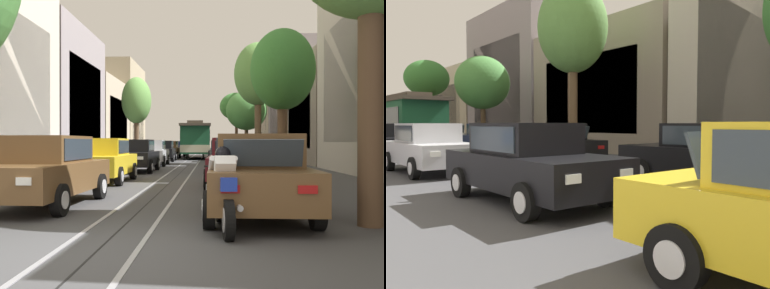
# 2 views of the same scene
# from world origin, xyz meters

# --- Properties ---
(ground_plane) EXTENTS (160.00, 160.00, 0.00)m
(ground_plane) POSITION_xyz_m (0.00, 22.22, 0.00)
(ground_plane) COLOR #424244
(trolley_track_rails) EXTENTS (1.14, 63.55, 0.01)m
(trolley_track_rails) POSITION_xyz_m (0.00, 25.78, 0.00)
(trolley_track_rails) COLOR gray
(trolley_track_rails) RESTS_ON ground
(building_facade_left) EXTENTS (5.85, 55.25, 10.98)m
(building_facade_left) POSITION_xyz_m (-10.00, 27.42, 4.74)
(building_facade_left) COLOR gray
(building_facade_left) RESTS_ON ground
(building_facade_right) EXTENTS (5.89, 55.25, 10.60)m
(building_facade_right) POSITION_xyz_m (10.16, 24.71, 4.42)
(building_facade_right) COLOR gray
(building_facade_right) RESTS_ON ground
(parked_car_brown_near_left) EXTENTS (2.11, 4.41, 1.58)m
(parked_car_brown_near_left) POSITION_xyz_m (-2.26, 4.09, 0.80)
(parked_car_brown_near_left) COLOR brown
(parked_car_brown_near_left) RESTS_ON ground
(parked_car_yellow_second_left) EXTENTS (2.02, 4.37, 1.58)m
(parked_car_yellow_second_left) POSITION_xyz_m (-2.44, 10.02, 0.80)
(parked_car_yellow_second_left) COLOR gold
(parked_car_yellow_second_left) RESTS_ON ground
(parked_car_black_mid_left) EXTENTS (2.00, 4.36, 1.58)m
(parked_car_black_mid_left) POSITION_xyz_m (-2.23, 15.77, 0.80)
(parked_car_black_mid_left) COLOR black
(parked_car_black_mid_left) RESTS_ON ground
(parked_car_silver_fourth_left) EXTENTS (2.04, 4.38, 1.58)m
(parked_car_silver_fourth_left) POSITION_xyz_m (-2.28, 21.76, 0.80)
(parked_car_silver_fourth_left) COLOR #B7B7BC
(parked_car_silver_fourth_left) RESTS_ON ground
(parked_car_black_fifth_left) EXTENTS (2.05, 4.38, 1.58)m
(parked_car_black_fifth_left) POSITION_xyz_m (-2.33, 28.04, 0.80)
(parked_car_black_fifth_left) COLOR black
(parked_car_black_fifth_left) RESTS_ON ground
(parked_car_brown_sixth_left) EXTENTS (2.09, 4.40, 1.58)m
(parked_car_brown_sixth_left) POSITION_xyz_m (-2.44, 34.01, 0.80)
(parked_car_brown_sixth_left) COLOR brown
(parked_car_brown_sixth_left) RESTS_ON ground
(parked_car_navy_far_left) EXTENTS (2.05, 4.38, 1.58)m
(parked_car_navy_far_left) POSITION_xyz_m (-2.24, 39.89, 0.80)
(parked_car_navy_far_left) COLOR #19234C
(parked_car_navy_far_left) RESTS_ON ground
(parked_car_brown_near_right) EXTENTS (2.03, 4.38, 1.58)m
(parked_car_brown_near_right) POSITION_xyz_m (2.36, 2.88, 0.80)
(parked_car_brown_near_right) COLOR brown
(parked_car_brown_near_right) RESTS_ON ground
(parked_car_maroon_second_right) EXTENTS (2.11, 4.41, 1.58)m
(parked_car_maroon_second_right) POSITION_xyz_m (2.29, 8.82, 0.80)
(parked_car_maroon_second_right) COLOR maroon
(parked_car_maroon_second_right) RESTS_ON ground
(parked_car_black_mid_right) EXTENTS (2.14, 4.42, 1.58)m
(parked_car_black_mid_right) POSITION_xyz_m (2.36, 14.69, 0.80)
(parked_car_black_mid_right) COLOR black
(parked_car_black_mid_right) RESTS_ON ground
(parked_car_black_fourth_right) EXTENTS (2.04, 4.38, 1.58)m
(parked_car_black_fourth_right) POSITION_xyz_m (2.21, 21.22, 0.80)
(parked_car_black_fourth_right) COLOR black
(parked_car_black_fourth_right) RESTS_ON ground
(parked_car_navy_fifth_right) EXTENTS (2.03, 4.37, 1.58)m
(parked_car_navy_fifth_right) POSITION_xyz_m (2.29, 27.05, 0.80)
(parked_car_navy_fifth_right) COLOR #19234C
(parked_car_navy_fifth_right) RESTS_ON ground
(parked_car_silver_sixth_right) EXTENTS (2.03, 4.37, 1.58)m
(parked_car_silver_sixth_right) POSITION_xyz_m (2.21, 32.80, 0.80)
(parked_car_silver_sixth_right) COLOR #B7B7BC
(parked_car_silver_sixth_right) RESTS_ON ground
(parked_car_orange_far_right) EXTENTS (2.01, 4.36, 1.58)m
(parked_car_orange_far_right) POSITION_xyz_m (2.36, 38.43, 0.80)
(parked_car_orange_far_right) COLOR orange
(parked_car_orange_far_right) RESTS_ON ground
(street_tree_kerb_left_second) EXTENTS (2.26, 2.26, 6.41)m
(street_tree_kerb_left_second) POSITION_xyz_m (-4.25, 27.45, 4.58)
(street_tree_kerb_left_second) COLOR brown
(street_tree_kerb_left_second) RESTS_ON ground
(street_tree_kerb_right_second) EXTENTS (2.68, 2.93, 6.16)m
(street_tree_kerb_right_second) POSITION_xyz_m (4.43, 12.77, 4.41)
(street_tree_kerb_right_second) COLOR brown
(street_tree_kerb_right_second) RESTS_ON ground
(street_tree_kerb_right_mid) EXTENTS (3.09, 3.25, 7.92)m
(street_tree_kerb_right_mid) POSITION_xyz_m (4.47, 22.92, 5.81)
(street_tree_kerb_right_mid) COLOR brown
(street_tree_kerb_right_mid) RESTS_ON ground
(street_tree_kerb_right_fourth) EXTENTS (3.51, 3.22, 5.88)m
(street_tree_kerb_right_fourth) POSITION_xyz_m (4.44, 32.27, 4.17)
(street_tree_kerb_right_fourth) COLOR brown
(street_tree_kerb_right_fourth) RESTS_ON ground
(street_tree_kerb_right_far) EXTENTS (3.66, 3.40, 6.89)m
(street_tree_kerb_right_far) POSITION_xyz_m (4.14, 42.43, 5.35)
(street_tree_kerb_right_far) COLOR #4C3826
(street_tree_kerb_right_far) RESTS_ON ground
(cable_car_trolley) EXTENTS (2.81, 9.17, 3.28)m
(cable_car_trolley) POSITION_xyz_m (-0.00, 33.47, 1.66)
(cable_car_trolley) COLOR #1E5B38
(cable_car_trolley) RESTS_ON ground
(motorcycle_with_rider) EXTENTS (0.59, 1.99, 1.37)m
(motorcycle_with_rider) POSITION_xyz_m (1.70, 1.44, 0.65)
(motorcycle_with_rider) COLOR black
(motorcycle_with_rider) RESTS_ON ground
(pedestrian_on_right_pavement) EXTENTS (0.55, 0.37, 1.57)m
(pedestrian_on_right_pavement) POSITION_xyz_m (6.39, 8.41, 0.88)
(pedestrian_on_right_pavement) COLOR black
(pedestrian_on_right_pavement) RESTS_ON ground
(pedestrian_crossing_far) EXTENTS (0.55, 0.39, 1.58)m
(pedestrian_crossing_far) POSITION_xyz_m (-6.56, 21.66, 0.89)
(pedestrian_crossing_far) COLOR slate
(pedestrian_crossing_far) RESTS_ON ground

